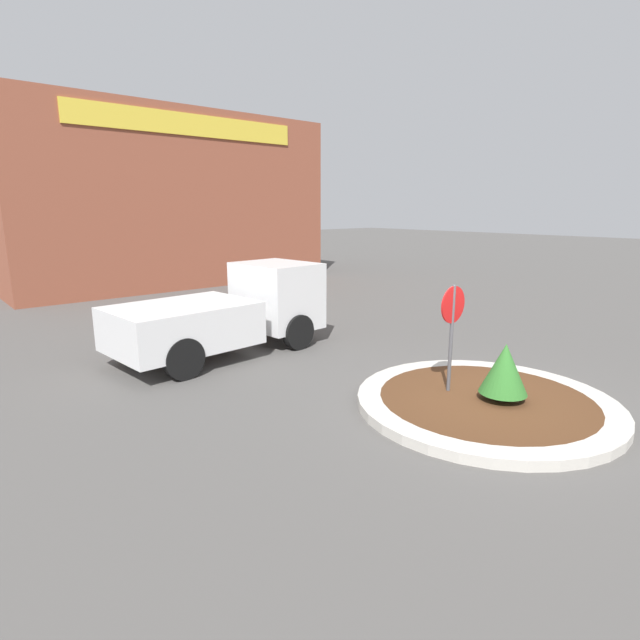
# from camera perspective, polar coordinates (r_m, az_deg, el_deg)

# --- Properties ---
(ground_plane) EXTENTS (120.00, 120.00, 0.00)m
(ground_plane) POSITION_cam_1_polar(r_m,az_deg,el_deg) (9.91, 18.32, -9.41)
(ground_plane) COLOR #514F4C
(traffic_island) EXTENTS (4.74, 4.74, 0.18)m
(traffic_island) POSITION_cam_1_polar(r_m,az_deg,el_deg) (9.87, 18.36, -8.93)
(traffic_island) COLOR #BCB7AD
(traffic_island) RESTS_ON ground_plane
(stop_sign) EXTENTS (0.70, 0.07, 2.23)m
(stop_sign) POSITION_cam_1_polar(r_m,az_deg,el_deg) (9.64, 14.86, -0.15)
(stop_sign) COLOR #4C4C51
(stop_sign) RESTS_ON ground_plane
(island_shrub) EXTENTS (0.86, 0.86, 1.07)m
(island_shrub) POSITION_cam_1_polar(r_m,az_deg,el_deg) (9.64, 20.34, -5.23)
(island_shrub) COLOR brown
(island_shrub) RESTS_ON traffic_island
(utility_truck) EXTENTS (5.52, 2.61, 2.17)m
(utility_truck) POSITION_cam_1_polar(r_m,az_deg,el_deg) (12.80, -10.26, 0.96)
(utility_truck) COLOR silver
(utility_truck) RESTS_ON ground_plane
(storefront_building) EXTENTS (14.70, 6.07, 7.88)m
(storefront_building) POSITION_cam_1_polar(r_m,az_deg,el_deg) (25.92, -17.25, 12.88)
(storefront_building) COLOR brown
(storefront_building) RESTS_ON ground_plane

